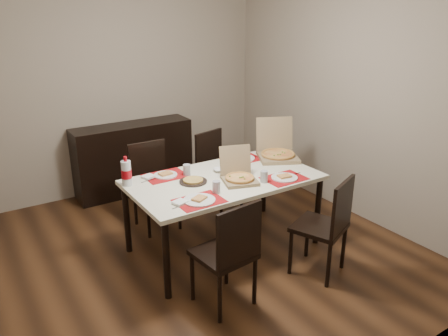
{
  "coord_description": "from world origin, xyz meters",
  "views": [
    {
      "loc": [
        -1.91,
        -3.33,
        2.29
      ],
      "look_at": [
        0.2,
        -0.07,
        0.85
      ],
      "focal_mm": 35.0,
      "sensor_mm": 36.0,
      "label": 1
    }
  ],
  "objects": [
    {
      "name": "ground",
      "position": [
        0.0,
        0.0,
        -0.01
      ],
      "size": [
        3.8,
        4.0,
        0.02
      ],
      "primitive_type": "cube",
      "color": "#472A16",
      "rests_on": "ground"
    },
    {
      "name": "room_walls",
      "position": [
        0.0,
        0.43,
        1.73
      ],
      "size": [
        3.84,
        4.02,
        2.62
      ],
      "color": "gray",
      "rests_on": "ground"
    },
    {
      "name": "sideboard",
      "position": [
        0.0,
        1.78,
        0.45
      ],
      "size": [
        1.5,
        0.4,
        0.9
      ],
      "primitive_type": "cube",
      "color": "black",
      "rests_on": "ground"
    },
    {
      "name": "dining_table",
      "position": [
        0.2,
        -0.07,
        0.68
      ],
      "size": [
        1.8,
        1.0,
        0.75
      ],
      "color": "beige",
      "rests_on": "ground"
    },
    {
      "name": "chair_near_left",
      "position": [
        -0.28,
        -0.88,
        0.51
      ],
      "size": [
        0.46,
        0.46,
        0.93
      ],
      "color": "black",
      "rests_on": "ground"
    },
    {
      "name": "chair_near_right",
      "position": [
        0.7,
        -0.96,
        0.51
      ],
      "size": [
        0.55,
        0.55,
        0.93
      ],
      "color": "black",
      "rests_on": "ground"
    },
    {
      "name": "chair_far_left",
      "position": [
        -0.18,
        0.76,
        0.51
      ],
      "size": [
        0.42,
        0.42,
        0.93
      ],
      "color": "black",
      "rests_on": "ground"
    },
    {
      "name": "chair_far_right",
      "position": [
        0.62,
        0.76,
        0.51
      ],
      "size": [
        0.51,
        0.51,
        0.93
      ],
      "color": "black",
      "rests_on": "ground"
    },
    {
      "name": "setting_near_left",
      "position": [
        -0.23,
        -0.38,
        0.77
      ],
      "size": [
        0.51,
        0.3,
        0.11
      ],
      "color": "#AC0B11",
      "rests_on": "dining_table"
    },
    {
      "name": "setting_near_right",
      "position": [
        0.61,
        -0.39,
        0.77
      ],
      "size": [
        0.48,
        0.3,
        0.11
      ],
      "color": "#AC0B11",
      "rests_on": "dining_table"
    },
    {
      "name": "setting_far_left",
      "position": [
        -0.22,
        0.26,
        0.77
      ],
      "size": [
        0.48,
        0.3,
        0.11
      ],
      "color": "#AC0B11",
      "rests_on": "dining_table"
    },
    {
      "name": "setting_far_right",
      "position": [
        0.61,
        0.26,
        0.77
      ],
      "size": [
        0.45,
        0.3,
        0.11
      ],
      "color": "#AC0B11",
      "rests_on": "dining_table"
    },
    {
      "name": "napkin_loose",
      "position": [
        0.27,
        -0.09,
        0.76
      ],
      "size": [
        0.16,
        0.16,
        0.02
      ],
      "primitive_type": "cube",
      "rotation": [
        0.0,
        0.0,
        0.63
      ],
      "color": "white",
      "rests_on": "dining_table"
    },
    {
      "name": "pizza_box_center",
      "position": [
        0.27,
        -0.21,
        0.8
      ],
      "size": [
        0.39,
        0.42,
        0.31
      ],
      "color": "olive",
      "rests_on": "dining_table"
    },
    {
      "name": "pizza_box_right",
      "position": [
        1.0,
        0.11,
        0.81
      ],
      "size": [
        0.56,
        0.58,
        0.41
      ],
      "color": "olive",
      "rests_on": "dining_table"
    },
    {
      "name": "faina_plate",
      "position": [
        -0.11,
        -0.01,
        0.76
      ],
      "size": [
        0.26,
        0.26,
        0.03
      ],
      "color": "black",
      "rests_on": "dining_table"
    },
    {
      "name": "dip_bowl",
      "position": [
        0.25,
        0.1,
        0.77
      ],
      "size": [
        0.15,
        0.15,
        0.03
      ],
      "primitive_type": "imported",
      "rotation": [
        0.0,
        0.0,
        -0.27
      ],
      "color": "white",
      "rests_on": "dining_table"
    },
    {
      "name": "soda_bottle",
      "position": [
        -0.65,
        0.26,
        0.87
      ],
      "size": [
        0.09,
        0.09,
        0.28
      ],
      "color": "silver",
      "rests_on": "dining_table"
    }
  ]
}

